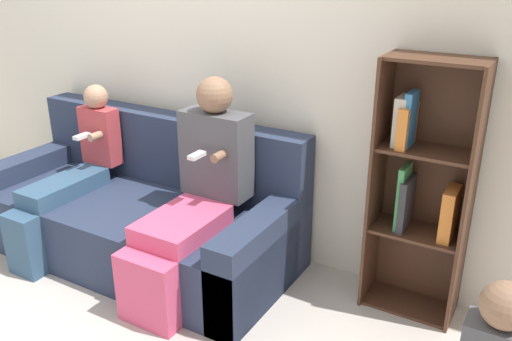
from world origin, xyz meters
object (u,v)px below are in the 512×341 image
child_seated (69,175)px  adult_seated (196,189)px  bookshelf (421,184)px  couch (141,213)px

child_seated → adult_seated: bearing=3.2°
child_seated → bookshelf: 2.25m
adult_seated → bookshelf: 1.26m
couch → child_seated: child_seated is taller
couch → adult_seated: (0.55, -0.11, 0.35)m
couch → bookshelf: bearing=11.1°
adult_seated → child_seated: 1.01m
couch → adult_seated: bearing=-11.1°
adult_seated → bookshelf: size_ratio=0.87×
bookshelf → child_seated: bearing=-167.0°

